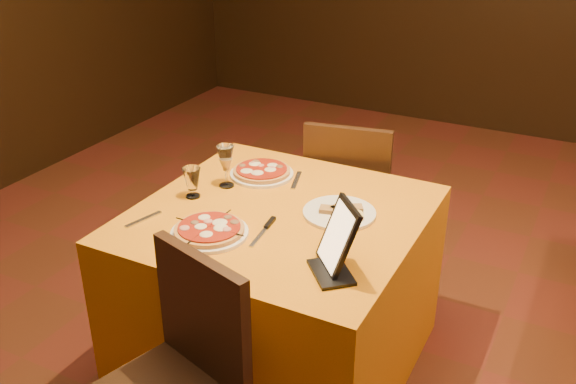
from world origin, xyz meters
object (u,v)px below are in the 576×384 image
at_px(water_glass, 192,183).
at_px(pizza_far, 262,172).
at_px(tablet, 338,236).
at_px(chair_main_far, 352,198).
at_px(main_table, 280,290).
at_px(pizza_near, 209,231).
at_px(wine_glass, 226,166).

bearing_deg(water_glass, pizza_far, 64.54).
bearing_deg(tablet, chair_main_far, 156.63).
distance_m(main_table, tablet, 0.67).
xyz_separation_m(main_table, chair_main_far, (0.00, 0.81, 0.08)).
relative_size(chair_main_far, pizza_near, 3.12).
distance_m(pizza_far, water_glass, 0.35).
xyz_separation_m(pizza_far, tablet, (0.60, -0.53, 0.10)).
bearing_deg(tablet, wine_glass, -160.77).
bearing_deg(pizza_far, wine_glass, -116.12).
distance_m(chair_main_far, tablet, 1.20).
height_order(pizza_near, wine_glass, wine_glass).
relative_size(chair_main_far, wine_glass, 4.79).
bearing_deg(pizza_far, tablet, -41.83).
height_order(chair_main_far, pizza_far, chair_main_far).
bearing_deg(pizza_near, tablet, 1.84).
relative_size(pizza_near, water_glass, 2.25).
xyz_separation_m(pizza_far, wine_glass, (-0.08, -0.16, 0.08)).
xyz_separation_m(pizza_near, wine_glass, (-0.17, 0.39, 0.08)).
relative_size(pizza_far, wine_glass, 1.49).
distance_m(pizza_near, tablet, 0.52).
height_order(pizza_far, wine_glass, wine_glass).
bearing_deg(water_glass, wine_glass, 65.26).
distance_m(pizza_near, water_glass, 0.34).
height_order(main_table, chair_main_far, chair_main_far).
bearing_deg(pizza_far, water_glass, -115.46).
height_order(pizza_near, tablet, tablet).
relative_size(main_table, pizza_near, 3.77).
bearing_deg(water_glass, chair_main_far, 65.60).
distance_m(main_table, pizza_near, 0.50).
relative_size(chair_main_far, tablet, 3.73).
bearing_deg(tablet, pizza_near, -130.32).
distance_m(pizza_far, tablet, 0.81).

